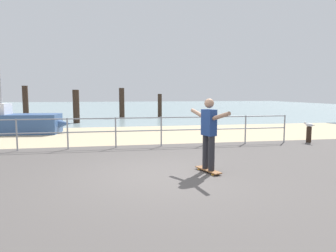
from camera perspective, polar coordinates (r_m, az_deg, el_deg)
ground_plane at (r=5.99m, az=-0.40°, el=-11.81°), size 24.00×10.00×0.04m
beach_strip at (r=13.77m, az=-6.17°, el=-1.55°), size 24.00×6.00×0.04m
sea_surface at (r=41.66m, az=-9.01°, el=3.59°), size 72.00×50.00×0.04m
railing_fence at (r=10.28m, az=-9.86°, el=-0.34°), size 12.47×0.05×1.05m
sailboat at (r=15.45m, az=-27.26°, el=0.60°), size 5.03×1.78×5.70m
skateboard at (r=7.18m, az=7.61°, el=-8.24°), size 0.43×0.82×0.08m
skateboarder at (r=7.00m, az=7.72°, el=-0.70°), size 0.53×1.40×1.65m
bollard_short at (r=12.46m, az=25.05°, el=-1.53°), size 0.18×0.18×0.60m
seagull at (r=12.43m, az=25.07°, el=0.21°), size 0.22×0.48×0.18m
groyne_post_0 at (r=19.93m, az=-25.30°, el=3.59°), size 0.32×0.32×2.29m
groyne_post_1 at (r=19.45m, az=-16.96°, el=3.53°), size 0.39×0.39×2.06m
groyne_post_2 at (r=23.07m, az=-8.72°, el=4.33°), size 0.39×0.39×2.24m
groyne_post_3 at (r=23.32m, az=-1.56°, el=3.87°), size 0.31×0.31×1.80m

